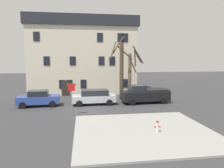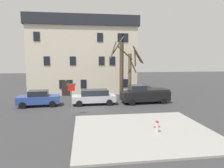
% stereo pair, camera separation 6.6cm
% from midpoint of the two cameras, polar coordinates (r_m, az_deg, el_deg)
% --- Properties ---
extents(ground_plane, '(120.00, 120.00, 0.00)m').
position_cam_midpoint_polar(ground_plane, '(20.71, -6.70, -7.10)').
color(ground_plane, '#38383A').
extents(sidewalk_slab, '(9.40, 8.50, 0.12)m').
position_cam_midpoint_polar(sidewalk_slab, '(14.70, 8.67, -12.71)').
color(sidewalk_slab, '#999993').
rests_on(sidewalk_slab, ground_plane).
extents(building_main, '(15.76, 8.03, 11.08)m').
position_cam_midpoint_polar(building_main, '(32.39, -7.92, 7.85)').
color(building_main, beige).
rests_on(building_main, ground_plane).
extents(tree_bare_near, '(2.74, 2.75, 7.95)m').
position_cam_midpoint_polar(tree_bare_near, '(25.43, 2.63, 4.23)').
color(tree_bare_near, '#4C3D2D').
rests_on(tree_bare_near, ground_plane).
extents(tree_bare_mid, '(2.05, 2.24, 6.58)m').
position_cam_midpoint_polar(tree_bare_mid, '(25.73, 5.35, 2.98)').
color(tree_bare_mid, brown).
rests_on(tree_bare_mid, ground_plane).
extents(car_blue_sedan, '(4.45, 2.33, 1.69)m').
position_cam_midpoint_polar(car_blue_sedan, '(23.32, -19.64, -3.76)').
color(car_blue_sedan, '#2D4799').
rests_on(car_blue_sedan, ground_plane).
extents(car_silver_wagon, '(4.81, 2.20, 1.65)m').
position_cam_midpoint_polar(car_silver_wagon, '(22.86, -4.95, -3.54)').
color(car_silver_wagon, '#B7BABF').
rests_on(car_silver_wagon, ground_plane).
extents(pickup_truck_black, '(5.56, 2.51, 2.10)m').
position_cam_midpoint_polar(pickup_truck_black, '(23.83, 9.13, -2.83)').
color(pickup_truck_black, black).
rests_on(pickup_truck_black, ground_plane).
extents(fire_hydrant, '(0.42, 0.22, 0.81)m').
position_cam_midpoint_polar(fire_hydrant, '(14.26, 12.52, -11.39)').
color(fire_hydrant, silver).
rests_on(fire_hydrant, sidewalk_slab).
extents(street_sign_pole, '(0.76, 0.07, 2.88)m').
position_cam_midpoint_polar(street_sign_pole, '(18.32, -11.10, -2.58)').
color(street_sign_pole, slate).
rests_on(street_sign_pole, ground_plane).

